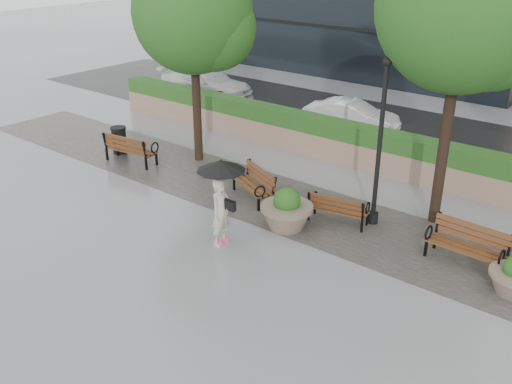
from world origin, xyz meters
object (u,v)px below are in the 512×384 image
Objects in this scene: bench_3 at (465,254)px; car_left at (206,83)px; bench_0 at (131,155)px; bench_2 at (338,215)px; planter_left at (287,213)px; trash_bin at (119,141)px; lamppost at (379,154)px; bench_1 at (253,190)px; car_right at (351,116)px; pedestrian at (221,194)px.

bench_3 is 16.61m from car_left.
bench_0 is 1.05× the size of bench_3.
bench_2 is 13.66m from car_left.
planter_left is 1.52× the size of trash_bin.
lamppost is at bearing 46.35° from planter_left.
bench_3 is 2.03× the size of trash_bin.
bench_1 is 6.13m from bench_3.
trash_bin is at bearing 132.92° from car_right.
car_right is (-0.97, 7.25, 0.33)m from bench_1.
bench_1 is at bearing 17.63° from pedestrian.
car_left is 2.13× the size of pedestrian.
bench_1 is 2.73m from bench_2.
planter_left is at bearing -133.65° from lamppost.
car_right is at bearing 54.83° from trash_bin.
pedestrian is at bearing 152.52° from bench_0.
pedestrian is (-0.79, -1.63, 0.89)m from planter_left.
bench_3 is 4.44m from planter_left.
car_left is at bearing -71.38° from bench_0.
bench_0 is 8.60m from car_right.
bench_3 is 0.42× the size of lamppost.
bench_1 is 7.32m from car_right.
planter_left is 0.62× the size of pedestrian.
planter_left is at bearing -172.90° from car_right.
lamppost reaches higher than bench_3.
bench_1 reaches higher than bench_2.
pedestrian is at bearing -115.79° from planter_left.
bench_1 is 2.93m from pedestrian.
car_left reaches higher than bench_3.
planter_left reaches higher than bench_2.
bench_0 is 2.13× the size of trash_bin.
bench_2 is 1.95m from lamppost.
bench_2 is (2.73, 0.19, -0.02)m from bench_1.
bench_0 reaches higher than bench_1.
pedestrian is (2.02, -9.77, 0.73)m from car_right.
bench_1 is at bearing 175.72° from car_right.
pedestrian is at bearing -19.78° from trash_bin.
bench_1 is 0.99× the size of bench_3.
pedestrian is at bearing -43.24° from bench_1.
bench_3 is 0.83× the size of pedestrian.
bench_3 is at bearing 14.84° from planter_left.
car_right is (-7.10, 7.00, 0.32)m from bench_3.
pedestrian reaches higher than bench_3.
trash_bin is at bearing 173.31° from planter_left.
bench_3 is 9.98m from car_right.
bench_0 is at bearing -160.51° from car_left.
pedestrian reaches higher than bench_1.
bench_2 is 1.83× the size of trash_bin.
planter_left is at bearing -30.69° from pedestrian.
bench_1 is 1.32× the size of planter_left.
planter_left is 13.54m from car_left.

